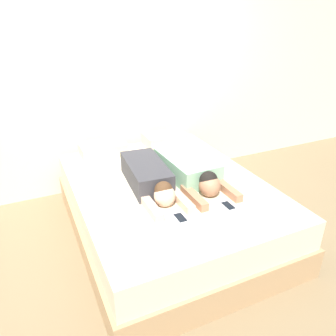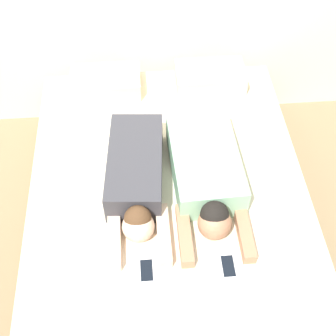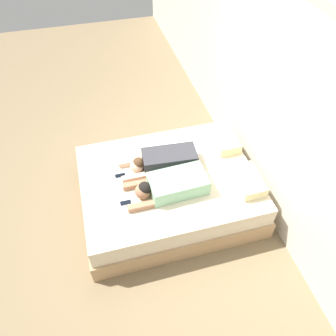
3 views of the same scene
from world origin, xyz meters
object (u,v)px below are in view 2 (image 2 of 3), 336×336
object	(u,v)px
bed	(168,210)
cell_phone_left	(147,271)
cell_phone_right	(228,266)
pillow_head_left	(106,83)
pillow_head_right	(210,77)
person_left	(136,179)
person_right	(207,175)

from	to	relation	value
bed	cell_phone_left	distance (m)	0.66
cell_phone_right	pillow_head_left	bearing A→B (deg)	113.77
pillow_head_left	cell_phone_left	bearing A→B (deg)	-81.60
bed	pillow_head_right	world-z (taller)	pillow_head_right
pillow_head_left	person_left	size ratio (longest dim) A/B	0.50
pillow_head_left	pillow_head_right	distance (m)	0.75
bed	pillow_head_right	xyz separation A→B (m)	(0.37, 0.89, 0.34)
pillow_head_right	cell_phone_left	size ratio (longest dim) A/B	3.36
cell_phone_left	cell_phone_right	distance (m)	0.43
person_left	cell_phone_right	distance (m)	0.73
person_right	cell_phone_left	distance (m)	0.67
person_right	cell_phone_right	xyz separation A→B (m)	(0.05, -0.55, -0.09)
pillow_head_right	bed	bearing A→B (deg)	-112.80
bed	person_left	bearing A→B (deg)	-172.87
person_left	cell_phone_right	world-z (taller)	person_left
bed	cell_phone_right	xyz separation A→B (m)	(0.27, -0.58, 0.28)
bed	cell_phone_right	distance (m)	0.70
cell_phone_left	person_right	bearing A→B (deg)	54.52
cell_phone_right	bed	bearing A→B (deg)	115.23
person_right	cell_phone_left	bearing A→B (deg)	-125.48
bed	person_right	bearing A→B (deg)	-7.97
cell_phone_left	cell_phone_right	xyz separation A→B (m)	(0.43, -0.01, 0.00)
bed	pillow_head_left	xyz separation A→B (m)	(-0.37, 0.89, 0.34)
bed	pillow_head_right	distance (m)	1.02
bed	person_left	distance (m)	0.42
pillow_head_right	person_left	bearing A→B (deg)	-121.65
pillow_head_right	person_left	size ratio (longest dim) A/B	0.50
cell_phone_left	bed	bearing A→B (deg)	74.45
bed	cell_phone_left	size ratio (longest dim) A/B	15.03
bed	cell_phone_left	xyz separation A→B (m)	(-0.16, -0.57, 0.28)
person_right	cell_phone_right	size ratio (longest dim) A/B	6.68
cell_phone_left	cell_phone_right	world-z (taller)	same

